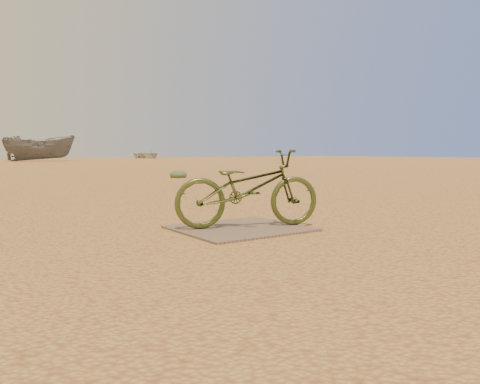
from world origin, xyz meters
TOP-DOWN VIEW (x-y plane):
  - ground at (0.00, 0.00)m, footprint 120.00×120.00m
  - plywood_board at (0.52, -0.09)m, footprint 1.32×1.18m
  - bicycle at (0.62, -0.09)m, footprint 1.71×1.06m
  - boat_mid_right at (6.46, 39.51)m, footprint 6.19×3.05m
  - boat_far_right at (21.26, 50.77)m, footprint 3.85×5.12m
  - kale_b at (4.60, 9.38)m, footprint 0.56×0.56m

SIDE VIEW (x-z plane):
  - ground at x=0.00m, z-range 0.00..0.00m
  - kale_b at x=4.60m, z-range -0.15..0.15m
  - plywood_board at x=0.52m, z-range 0.00..0.02m
  - bicycle at x=0.62m, z-range 0.02..0.87m
  - boat_far_right at x=21.26m, z-range 0.00..1.00m
  - boat_mid_right at x=6.46m, z-range 0.00..2.30m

